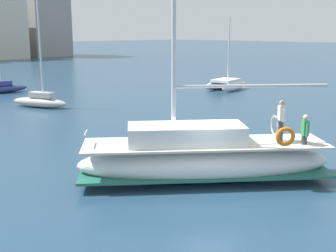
{
  "coord_description": "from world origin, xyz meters",
  "views": [
    {
      "loc": [
        -11.71,
        -9.97,
        5.57
      ],
      "look_at": [
        0.07,
        2.1,
        1.8
      ],
      "focal_mm": 45.48,
      "sensor_mm": 36.0,
      "label": 1
    }
  ],
  "objects_px": {
    "main_sailboat": "(203,157)",
    "moored_catamaran": "(40,100)",
    "moored_sloop_near": "(226,84)",
    "moored_sloop_far": "(4,88)"
  },
  "relations": [
    {
      "from": "moored_sloop_far",
      "to": "main_sailboat",
      "type": "bearing_deg",
      "value": -99.41
    },
    {
      "from": "moored_sloop_near",
      "to": "moored_sloop_far",
      "type": "distance_m",
      "value": 20.89
    },
    {
      "from": "main_sailboat",
      "to": "moored_catamaran",
      "type": "xyz_separation_m",
      "value": [
        3.33,
        19.01,
        -0.38
      ]
    },
    {
      "from": "main_sailboat",
      "to": "moored_catamaran",
      "type": "height_order",
      "value": "main_sailboat"
    },
    {
      "from": "main_sailboat",
      "to": "moored_sloop_near",
      "type": "distance_m",
      "value": 26.06
    },
    {
      "from": "main_sailboat",
      "to": "moored_catamaran",
      "type": "relative_size",
      "value": 1.74
    },
    {
      "from": "moored_sloop_near",
      "to": "moored_catamaran",
      "type": "relative_size",
      "value": 0.89
    },
    {
      "from": "moored_sloop_near",
      "to": "moored_catamaran",
      "type": "bearing_deg",
      "value": 168.43
    },
    {
      "from": "moored_sloop_far",
      "to": "moored_catamaran",
      "type": "xyz_separation_m",
      "value": [
        -1.38,
        -9.41,
        0.05
      ]
    },
    {
      "from": "moored_catamaran",
      "to": "moored_sloop_near",
      "type": "bearing_deg",
      "value": -11.57
    }
  ]
}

